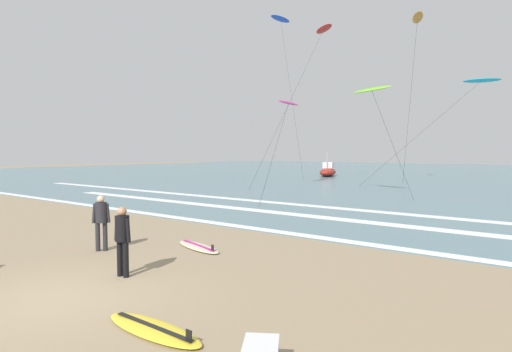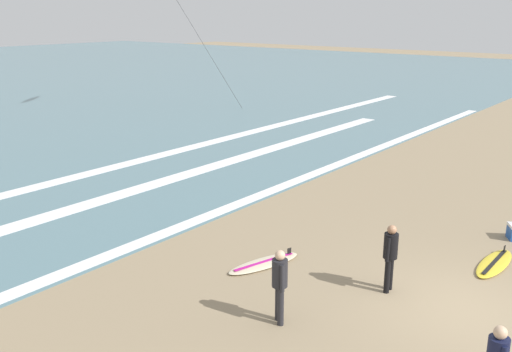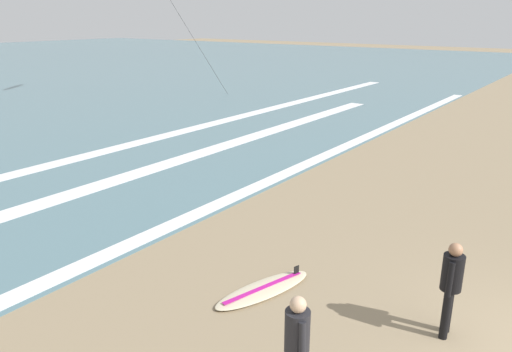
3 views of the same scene
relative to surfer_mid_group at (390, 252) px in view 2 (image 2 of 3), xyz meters
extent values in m
plane|color=#937F60|center=(0.19, -1.61, -0.96)|extent=(160.00, 160.00, 0.00)
cube|color=white|center=(-0.71, 6.57, -0.94)|extent=(53.22, 0.51, 0.01)
cube|color=white|center=(0.07, 10.42, -0.94)|extent=(38.04, 0.79, 0.01)
cube|color=white|center=(-0.19, 13.52, -0.94)|extent=(57.93, 0.74, 0.01)
cylinder|color=black|center=(-0.10, -0.01, -0.55)|extent=(0.13, 0.13, 0.82)
cylinder|color=black|center=(0.10, 0.01, -0.55)|extent=(0.13, 0.13, 0.82)
cylinder|color=black|center=(0.00, 0.00, 0.15)|extent=(0.32, 0.32, 0.58)
cylinder|color=black|center=(-0.19, -0.02, 0.13)|extent=(0.14, 0.10, 0.56)
cylinder|color=black|center=(0.19, 0.02, 0.13)|extent=(0.14, 0.10, 0.56)
sphere|color=#9E7051|center=(0.00, 0.00, 0.54)|extent=(0.21, 0.21, 0.21)
cylinder|color=#232328|center=(-2.71, 1.06, -0.55)|extent=(0.13, 0.13, 0.82)
cylinder|color=#232328|center=(-2.58, 1.22, -0.55)|extent=(0.13, 0.13, 0.82)
cylinder|color=#232328|center=(-2.65, 1.14, 0.15)|extent=(0.32, 0.32, 0.58)
cylinder|color=#232328|center=(-2.76, 0.99, 0.13)|extent=(0.15, 0.16, 0.56)
cylinder|color=#232328|center=(-2.53, 1.28, 0.13)|extent=(0.15, 0.16, 0.56)
sphere|color=#DBB28E|center=(-2.65, 1.14, 0.54)|extent=(0.21, 0.21, 0.21)
cylinder|color=#141938|center=(-2.72, -2.99, 0.13)|extent=(0.16, 0.16, 0.56)
sphere|color=#DBB28E|center=(-2.85, -3.12, 0.54)|extent=(0.21, 0.21, 0.21)
ellipsoid|color=yellow|center=(2.93, -1.50, -0.91)|extent=(2.10, 0.61, 0.09)
cube|color=black|center=(2.93, -1.50, -0.86)|extent=(1.79, 0.11, 0.01)
cube|color=black|center=(3.74, -1.50, -0.79)|extent=(0.12, 0.02, 0.16)
ellipsoid|color=beige|center=(-0.68, 3.05, -0.91)|extent=(2.18, 1.15, 0.09)
cube|color=#BF198C|center=(-0.68, 3.05, -0.86)|extent=(1.75, 0.58, 0.01)
cube|color=black|center=(0.11, 2.83, -0.79)|extent=(0.12, 0.05, 0.16)
cylinder|color=#333333|center=(15.23, 20.57, 3.76)|extent=(4.54, 3.38, 9.45)
camera|label=1|loc=(8.22, -5.70, 1.90)|focal=29.86mm
camera|label=2|loc=(-11.02, -4.89, 5.18)|focal=39.67mm
camera|label=3|loc=(-7.06, -1.47, 3.86)|focal=34.06mm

